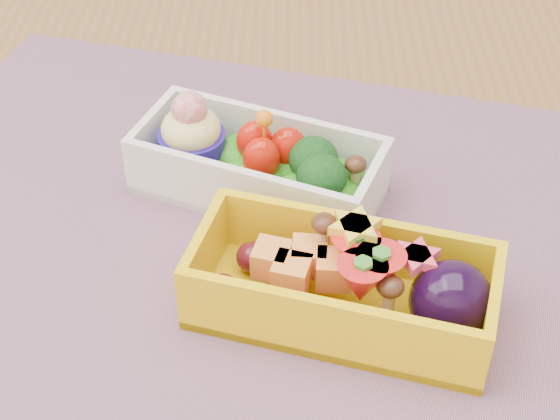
{
  "coord_description": "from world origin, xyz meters",
  "views": [
    {
      "loc": [
        0.05,
        -0.43,
        1.16
      ],
      "look_at": [
        0.04,
        -0.0,
        0.79
      ],
      "focal_mm": 56.18,
      "sensor_mm": 36.0,
      "label": 1
    }
  ],
  "objects_px": {
    "table": "(228,344)",
    "placemat": "(269,258)",
    "bento_white": "(257,164)",
    "bento_yellow": "(349,285)"
  },
  "relations": [
    {
      "from": "bento_yellow",
      "to": "placemat",
      "type": "bearing_deg",
      "value": 149.47
    },
    {
      "from": "table",
      "to": "placemat",
      "type": "xyz_separation_m",
      "value": [
        0.03,
        -0.01,
        0.1
      ]
    },
    {
      "from": "bento_white",
      "to": "bento_yellow",
      "type": "height_order",
      "value": "bento_white"
    },
    {
      "from": "placemat",
      "to": "bento_white",
      "type": "distance_m",
      "value": 0.07
    },
    {
      "from": "bento_white",
      "to": "bento_yellow",
      "type": "bearing_deg",
      "value": -41.74
    },
    {
      "from": "bento_white",
      "to": "bento_yellow",
      "type": "relative_size",
      "value": 0.96
    },
    {
      "from": "table",
      "to": "placemat",
      "type": "relative_size",
      "value": 2.04
    },
    {
      "from": "placemat",
      "to": "bento_yellow",
      "type": "xyz_separation_m",
      "value": [
        0.05,
        -0.05,
        0.03
      ]
    },
    {
      "from": "bento_white",
      "to": "placemat",
      "type": "bearing_deg",
      "value": -60.21
    },
    {
      "from": "placemat",
      "to": "bento_white",
      "type": "bearing_deg",
      "value": 98.14
    }
  ]
}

